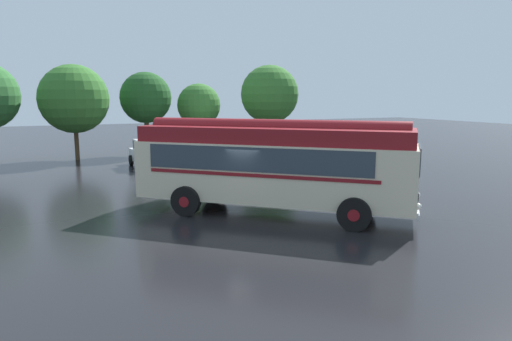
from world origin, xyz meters
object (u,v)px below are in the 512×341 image
car_mid_left (201,152)px  box_van (234,141)px  car_near_left (149,153)px  vintage_bus (273,163)px

car_mid_left → box_van: (2.55, 0.71, 0.52)m
car_mid_left → box_van: 2.70m
car_near_left → car_mid_left: 3.15m
vintage_bus → car_mid_left: bearing=84.6°
vintage_bus → car_mid_left: (1.20, 12.64, -1.05)m
vintage_bus → car_near_left: vintage_bus is taller
car_near_left → car_mid_left: same height
box_van → car_near_left: bearing=-179.3°
car_mid_left → car_near_left: bearing=168.2°
car_mid_left → box_van: box_van is taller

